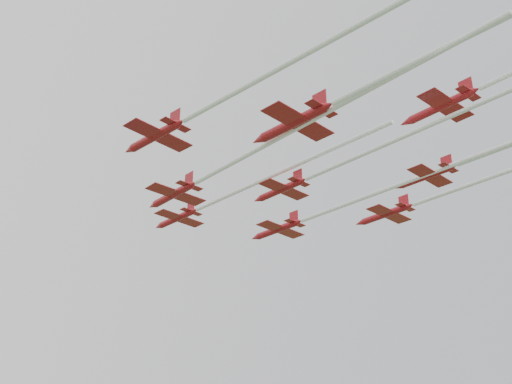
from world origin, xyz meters
TOP-DOWN VIEW (x-y plane):
  - jet_lead at (3.53, 10.17)m, footprint 8.70×48.15m
  - jet_row2_left at (-5.44, -5.57)m, footprint 8.84×57.02m
  - jet_row2_right at (18.94, -6.03)m, footprint 10.16×69.15m
  - jet_row3_left at (-14.77, -11.76)m, footprint 9.48×44.26m
  - jet_row3_mid at (5.85, -11.54)m, footprint 8.04×43.91m
  - jet_row3_right at (28.03, -16.48)m, footprint 8.94×56.94m
  - jet_row4_left at (-4.94, -27.41)m, footprint 9.77×51.19m
  - jet_trail_solo at (8.01, -36.15)m, footprint 8.41×43.02m

SIDE VIEW (x-z plane):
  - jet_row2_left at x=-5.44m, z-range 47.05..49.68m
  - jet_row4_left at x=-4.94m, z-range 47.04..49.92m
  - jet_row3_mid at x=5.85m, z-range 47.59..49.96m
  - jet_row3_left at x=-14.77m, z-range 47.91..50.53m
  - jet_row2_right at x=18.94m, z-range 49.06..51.79m
  - jet_row3_right at x=28.03m, z-range 49.56..52.20m
  - jet_trail_solo at x=8.01m, z-range 49.73..52.24m
  - jet_lead at x=3.53m, z-range 49.88..52.45m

